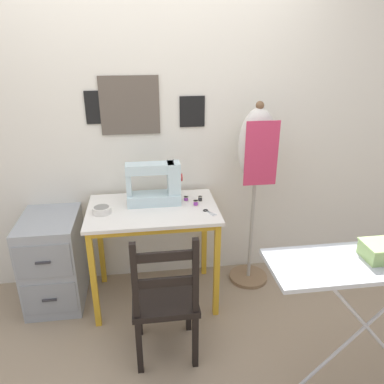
{
  "coord_description": "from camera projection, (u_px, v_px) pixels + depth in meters",
  "views": [
    {
      "loc": [
        -0.05,
        -2.15,
        1.92
      ],
      "look_at": [
        0.28,
        0.27,
        0.9
      ],
      "focal_mm": 35.0,
      "sensor_mm": 36.0,
      "label": 1
    }
  ],
  "objects": [
    {
      "name": "ground_plane",
      "position": [
        159.0,
        322.0,
        2.71
      ],
      "size": [
        14.0,
        14.0,
        0.0
      ],
      "primitive_type": "plane",
      "color": "gray"
    },
    {
      "name": "wall_back",
      "position": [
        148.0,
        128.0,
        2.84
      ],
      "size": [
        10.0,
        0.07,
        2.55
      ],
      "color": "silver",
      "rests_on": "ground_plane"
    },
    {
      "name": "sewing_table",
      "position": [
        153.0,
        222.0,
        2.72
      ],
      "size": [
        0.93,
        0.61,
        0.78
      ],
      "color": "silver",
      "rests_on": "ground_plane"
    },
    {
      "name": "sewing_machine",
      "position": [
        157.0,
        185.0,
        2.71
      ],
      "size": [
        0.4,
        0.15,
        0.34
      ],
      "color": "silver",
      "rests_on": "sewing_table"
    },
    {
      "name": "fabric_bowl",
      "position": [
        102.0,
        210.0,
        2.6
      ],
      "size": [
        0.13,
        0.13,
        0.05
      ],
      "color": "silver",
      "rests_on": "sewing_table"
    },
    {
      "name": "scissors",
      "position": [
        208.0,
        212.0,
        2.63
      ],
      "size": [
        0.09,
        0.11,
        0.01
      ],
      "color": "silver",
      "rests_on": "sewing_table"
    },
    {
      "name": "thread_spool_near_machine",
      "position": [
        186.0,
        199.0,
        2.8
      ],
      "size": [
        0.04,
        0.04,
        0.03
      ],
      "color": "purple",
      "rests_on": "sewing_table"
    },
    {
      "name": "thread_spool_mid_table",
      "position": [
        196.0,
        203.0,
        2.73
      ],
      "size": [
        0.04,
        0.04,
        0.04
      ],
      "color": "purple",
      "rests_on": "sewing_table"
    },
    {
      "name": "thread_spool_far_edge",
      "position": [
        200.0,
        199.0,
        2.8
      ],
      "size": [
        0.04,
        0.04,
        0.04
      ],
      "color": "black",
      "rests_on": "sewing_table"
    },
    {
      "name": "wooden_chair",
      "position": [
        165.0,
        300.0,
        2.3
      ],
      "size": [
        0.4,
        0.38,
        0.91
      ],
      "color": "black",
      "rests_on": "ground_plane"
    },
    {
      "name": "filing_cabinet",
      "position": [
        54.0,
        260.0,
        2.83
      ],
      "size": [
        0.4,
        0.55,
        0.71
      ],
      "color": "#93999E",
      "rests_on": "ground_plane"
    },
    {
      "name": "dress_form",
      "position": [
        256.0,
        159.0,
        2.8
      ],
      "size": [
        0.32,
        0.32,
        1.5
      ],
      "color": "#846647",
      "rests_on": "ground_plane"
    },
    {
      "name": "ironing_board",
      "position": [
        380.0,
        266.0,
        1.94
      ],
      "size": [
        1.18,
        0.37,
        0.87
      ],
      "color": "#ADB2B7",
      "rests_on": "ground_plane"
    },
    {
      "name": "storage_box",
      "position": [
        384.0,
        251.0,
        1.92
      ],
      "size": [
        0.21,
        0.16,
        0.09
      ],
      "color": "#8EB266",
      "rests_on": "ironing_board"
    }
  ]
}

